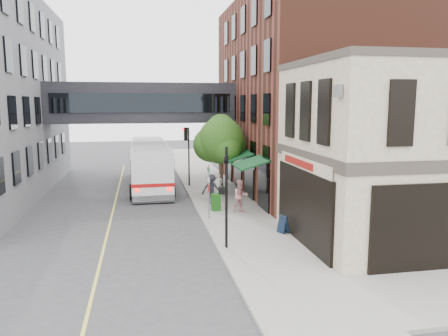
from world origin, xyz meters
name	(u,v)px	position (x,y,z in m)	size (l,w,h in m)	color
ground	(226,268)	(0.00, 0.00, 0.00)	(120.00, 120.00, 0.00)	#38383A
sidewalk_main	(216,193)	(2.00, 14.00, 0.07)	(4.00, 60.00, 0.15)	gray
corner_building	(406,153)	(8.97, 2.00, 4.21)	(10.19, 8.12, 8.45)	tan
brick_building	(318,96)	(9.98, 15.00, 6.99)	(13.76, 18.00, 14.00)	#522619
skyway_bridge	(143,103)	(-3.00, 18.00, 6.50)	(14.00, 3.18, 3.00)	black
traffic_signal_near	(226,185)	(0.37, 2.00, 2.98)	(0.44, 0.22, 4.60)	black
traffic_signal_far	(187,145)	(0.26, 17.00, 3.34)	(0.53, 0.28, 4.50)	black
street_sign_pole	(209,187)	(0.39, 7.00, 1.93)	(0.08, 0.75, 3.00)	gray
street_tree	(221,141)	(2.19, 13.22, 3.91)	(3.80, 3.20, 5.60)	#382619
lane_marking	(113,212)	(-5.00, 10.00, 0.01)	(0.12, 40.00, 0.01)	#D8CC4C
bus	(150,163)	(-2.58, 17.84, 1.89)	(3.16, 12.59, 3.38)	white
pedestrian_a	(219,185)	(1.99, 12.74, 0.94)	(0.57, 0.38, 1.57)	silver
pedestrian_b	(241,196)	(2.43, 8.01, 1.12)	(0.94, 0.73, 1.93)	#D0868E
pedestrian_c	(211,189)	(1.10, 10.54, 1.10)	(1.22, 0.70, 1.90)	black
newspaper_box	(216,202)	(1.09, 8.75, 0.65)	(0.50, 0.44, 1.00)	#165212
sandwich_board	(283,224)	(3.57, 3.61, 0.59)	(0.32, 0.50, 0.89)	black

